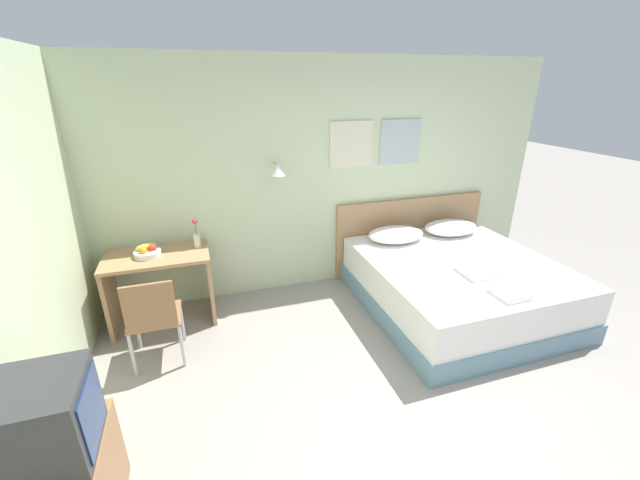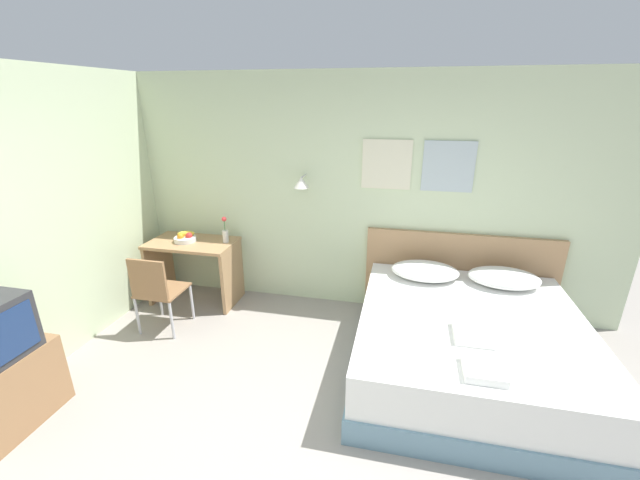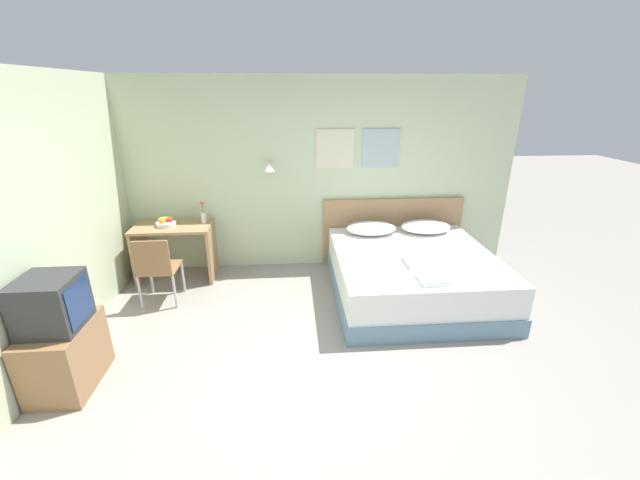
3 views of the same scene
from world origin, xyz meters
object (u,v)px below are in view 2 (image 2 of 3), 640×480
pillow_left (425,271)px  flower_vase (225,233)px  fruit_bowl (185,238)px  bed (468,346)px  headboard (458,276)px  folded_towel_mid_bed (484,370)px  desk (194,261)px  pillow_right (504,278)px  tv_stand (6,390)px  folded_towel_near_foot (473,333)px  desk_chair (156,288)px

pillow_left → flower_vase: flower_vase is taller
fruit_bowl → flower_vase: size_ratio=0.81×
bed → headboard: bearing=90.0°
folded_towel_mid_bed → desk: 3.39m
pillow_right → fruit_bowl: (-3.54, 0.00, 0.15)m
headboard → pillow_left: (-0.39, -0.32, 0.16)m
bed → folded_towel_mid_bed: bearing=-92.5°
fruit_bowl → tv_stand: bearing=-99.1°
pillow_left → fruit_bowl: fruit_bowl is taller
pillow_left → flower_vase: size_ratio=2.23×
bed → folded_towel_near_foot: bearing=-98.4°
fruit_bowl → pillow_left: bearing=-0.1°
headboard → fruit_bowl: headboard is taller
pillow_right → folded_towel_near_foot: bearing=-112.5°
headboard → pillow_left: bearing=-140.5°
bed → tv_stand: bearing=-158.8°
pillow_right → flower_vase: size_ratio=2.23×
folded_towel_near_foot → fruit_bowl: bearing=161.3°
headboard → folded_towel_near_foot: (-0.05, -1.36, 0.12)m
folded_towel_mid_bed → desk: size_ratio=0.28×
pillow_left → folded_towel_near_foot: (0.34, -1.04, -0.05)m
folded_towel_mid_bed → fruit_bowl: (-3.11, 1.50, 0.20)m
pillow_right → folded_towel_near_foot: 1.13m
bed → pillow_left: 0.91m
pillow_left → folded_towel_mid_bed: bearing=-76.7°
folded_towel_mid_bed → headboard: bearing=88.9°
flower_vase → tv_stand: 2.39m
headboard → folded_towel_mid_bed: headboard is taller
bed → desk: bearing=166.4°
desk_chair → tv_stand: 1.44m
pillow_right → folded_towel_mid_bed: (-0.42, -1.49, -0.05)m
fruit_bowl → folded_towel_near_foot: bearing=-18.7°
desk → desk_chair: desk_chair is taller
pillow_right → fruit_bowl: fruit_bowl is taller
pillow_left → tv_stand: pillow_left is taller
pillow_right → fruit_bowl: bearing=179.9°
folded_towel_near_foot → folded_towel_mid_bed: size_ratio=1.15×
desk → pillow_right: bearing=-0.1°
bed → tv_stand: size_ratio=3.02×
bed → desk_chair: (-3.10, 0.02, 0.22)m
fruit_bowl → flower_vase: (0.48, 0.07, 0.07)m
headboard → folded_towel_near_foot: 1.37m
pillow_left → tv_stand: 3.75m
pillow_right → headboard: bearing=140.5°
bed → pillow_right: size_ratio=2.95×
pillow_right → desk_chair: desk_chair is taller
folded_towel_mid_bed → desk_chair: bearing=165.8°
headboard → folded_towel_near_foot: bearing=-91.9°
desk_chair → headboard: bearing=18.5°
desk → desk_chair: (-0.02, -0.72, -0.01)m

